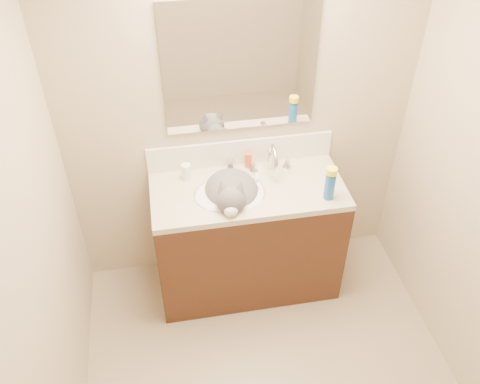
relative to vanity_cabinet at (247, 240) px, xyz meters
name	(u,v)px	position (x,y,z in m)	size (l,w,h in m)	color
room_shell	(297,219)	(0.00, -0.97, 1.08)	(2.24, 2.54, 2.52)	tan
vanity_cabinet	(247,240)	(0.00, 0.00, 0.00)	(1.20, 0.55, 0.82)	#391D10
counter_slab	(248,191)	(0.00, 0.00, 0.43)	(1.20, 0.55, 0.04)	#C2B498
basin	(230,202)	(-0.12, -0.03, 0.38)	(0.45, 0.36, 0.14)	white
faucet	(272,161)	(0.18, 0.14, 0.54)	(0.28, 0.20, 0.21)	silver
cat	(232,194)	(-0.11, -0.02, 0.44)	(0.40, 0.50, 0.35)	#525052
backsplash	(241,152)	(0.00, 0.26, 0.54)	(1.20, 0.02, 0.18)	silver
mirror	(241,67)	(0.00, 0.26, 1.13)	(0.90, 0.02, 0.80)	white
pill_bottle	(186,172)	(-0.36, 0.17, 0.50)	(0.06, 0.06, 0.11)	white
pill_label	(186,173)	(-0.36, 0.17, 0.49)	(0.05, 0.05, 0.04)	orange
silver_jar	(230,165)	(-0.08, 0.21, 0.48)	(0.06, 0.06, 0.07)	#B7B7BC
amber_bottle	(248,160)	(0.04, 0.22, 0.50)	(0.04, 0.04, 0.11)	#DE4E1A
toothbrush	(258,181)	(0.07, 0.05, 0.46)	(0.02, 0.15, 0.01)	white
toothbrush_head	(258,181)	(0.07, 0.05, 0.46)	(0.02, 0.03, 0.02)	#5FA5CA
spray_can	(330,186)	(0.46, -0.17, 0.54)	(0.06, 0.06, 0.17)	#195BB4
spray_cap	(332,171)	(0.46, -0.17, 0.65)	(0.07, 0.07, 0.04)	#F4FF1A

